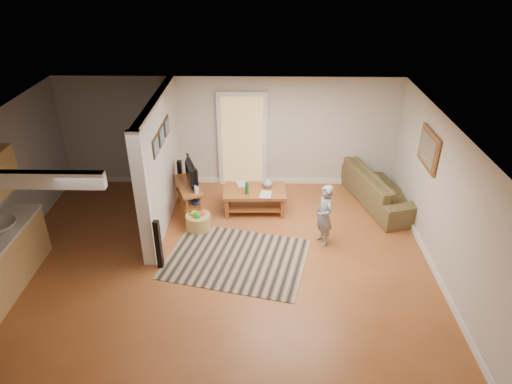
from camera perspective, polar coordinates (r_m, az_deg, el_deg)
ground at (r=8.25m, az=-4.62°, el=-8.51°), size 7.50×7.50×0.00m
room_shell at (r=8.01m, az=-12.37°, el=1.92°), size 7.54×6.02×2.52m
area_rug at (r=8.27m, az=-2.47°, el=-8.31°), size 2.78×2.29×0.01m
sofa at (r=10.34m, az=15.04°, el=-1.05°), size 1.55×2.57×0.70m
coffee_table at (r=9.44m, az=-0.05°, el=-0.27°), size 1.30×0.77×0.76m
tv_console at (r=9.34m, az=-8.40°, el=0.60°), size 0.75×1.14×0.92m
speaker_left at (r=7.97m, az=-12.10°, el=-6.45°), size 0.11×0.11×0.95m
speaker_right at (r=9.93m, az=-9.38°, el=1.41°), size 0.10×0.10×0.94m
toy_basket at (r=9.02m, az=-7.21°, el=-3.63°), size 0.49×0.49×0.43m
child at (r=8.76m, az=8.26°, el=-6.26°), size 0.42×0.51×1.20m
toddler at (r=9.48m, az=-7.48°, el=-3.19°), size 0.43×0.35×0.84m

